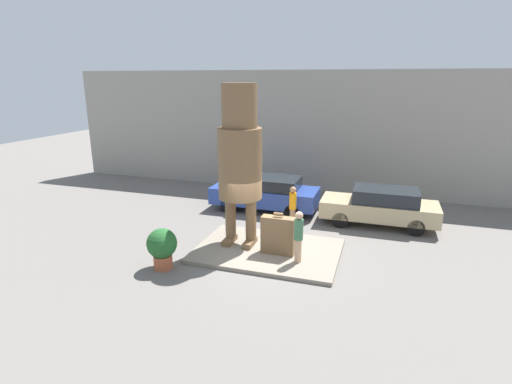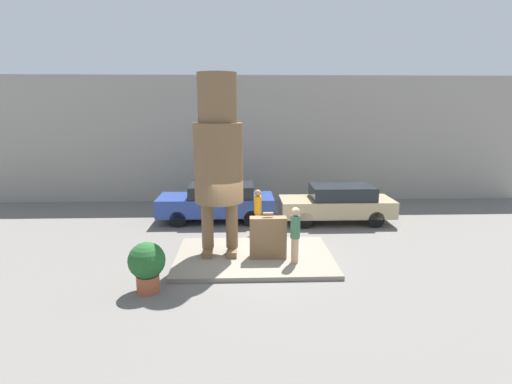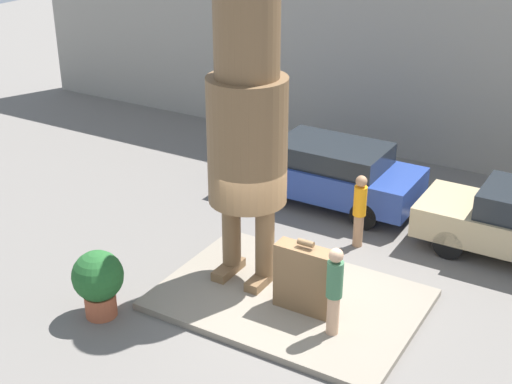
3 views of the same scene
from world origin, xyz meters
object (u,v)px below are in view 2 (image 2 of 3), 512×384
Objects in this scene: statue_figure at (218,151)px; parked_car_blue at (217,202)px; tourist at (295,233)px; planter_pot at (147,264)px; worker_hivis at (258,209)px; giant_suitcase at (268,237)px; parked_car_tan at (338,203)px.

parked_car_blue is (-0.31, 4.16, -2.55)m from statue_figure.
planter_pot is (-4.03, -1.53, -0.31)m from tourist.
worker_hivis is at bearing 105.97° from tourist.
statue_figure is 3.75m from worker_hivis.
tourist reaches higher than giant_suitcase.
planter_pot is at bearing -159.21° from tourist.
planter_pot is at bearing 43.94° from parked_car_tan.
statue_figure is 1.21× the size of parked_car_tan.
tourist is 0.37× the size of parked_car_tan.
parked_car_tan is (2.40, 4.66, -0.24)m from tourist.
worker_hivis reaches higher than planter_pot.
worker_hivis is (1.31, 2.50, -2.47)m from statue_figure.
giant_suitcase is 2.98m from worker_hivis.
parked_car_blue is 2.84× the size of worker_hivis.
statue_figure reaches higher than tourist.
parked_car_tan is (4.68, 3.78, -2.56)m from statue_figure.
giant_suitcase reaches higher than parked_car_blue.
planter_pot is (-6.42, -6.19, -0.07)m from parked_car_tan.
tourist is 1.28× the size of planter_pot.
parked_car_tan is 3.47× the size of planter_pot.
parked_car_blue is 3.60× the size of planter_pot.
parked_car_blue is at bearing -4.34° from parked_car_tan.
parked_car_tan is 2.74× the size of worker_hivis.
planter_pot is (-1.75, -2.41, -2.63)m from statue_figure.
worker_hivis reaches higher than parked_car_blue.
parked_car_blue is 1.04× the size of parked_car_tan.
parked_car_blue is 6.72m from planter_pot.
giant_suitcase is at bearing 151.95° from tourist.
statue_figure is 6.54m from parked_car_tan.
statue_figure reaches higher than planter_pot.
planter_pot is at bearing -121.92° from worker_hivis.
worker_hivis reaches higher than parked_car_tan.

